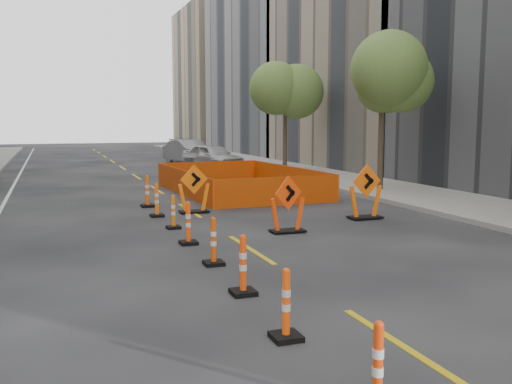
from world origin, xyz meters
name	(u,v)px	position (x,y,z in m)	size (l,w,h in m)	color
ground_plane	(332,301)	(0.00, 0.00, 0.00)	(140.00, 140.00, 0.00)	black
sidewalk_right	(392,190)	(9.00, 12.00, 0.07)	(4.00, 90.00, 0.15)	gray
bld_right_c	(399,56)	(17.00, 23.80, 7.00)	(12.00, 16.00, 14.00)	gray
bld_right_d	(295,41)	(17.00, 40.20, 10.00)	(12.00, 18.00, 20.00)	gray
bld_right_e	(234,78)	(17.00, 58.60, 8.00)	(12.00, 14.00, 16.00)	tan
tree_r_b	(383,80)	(8.40, 12.00, 4.53)	(2.80, 2.80, 5.95)	#382B1E
tree_r_c	(285,92)	(8.40, 22.00, 4.53)	(2.80, 2.80, 5.95)	#382B1E
channelizer_1	(378,367)	(-1.22, -3.31, 0.48)	(0.38, 0.38, 0.95)	red
channelizer_2	(286,304)	(-1.33, -1.23, 0.49)	(0.39, 0.39, 0.98)	#FF4A0A
channelizer_3	(243,265)	(-1.24, 0.84, 0.51)	(0.40, 0.40, 1.03)	#FF410A
channelizer_4	(213,241)	(-1.17, 2.92, 0.49)	(0.39, 0.39, 0.99)	#D64409
channelizer_5	(188,223)	(-1.20, 5.00, 0.51)	(0.41, 0.41, 1.03)	#FF440A
channelizer_6	(173,212)	(-1.13, 7.07, 0.46)	(0.36, 0.36, 0.93)	#E65F09
channelizer_7	(157,200)	(-1.21, 9.15, 0.51)	(0.40, 0.40, 1.02)	#F55B0A
channelizer_8	(147,191)	(-1.16, 11.23, 0.54)	(0.43, 0.43, 1.08)	#DB5109
chevron_sign_left	(194,189)	(0.03, 9.47, 0.77)	(1.02, 0.61, 1.53)	#FF660A
chevron_sign_center	(288,204)	(1.57, 5.53, 0.75)	(1.00, 0.60, 1.49)	#FF410A
chevron_sign_right	(366,192)	(4.55, 6.66, 0.81)	(1.09, 0.65, 1.63)	#F25A0A
safety_fence	(238,180)	(2.96, 13.97, 0.50)	(4.69, 7.99, 1.00)	#FE4C0D
parked_car_near	(213,157)	(4.89, 24.74, 0.78)	(1.84, 4.58, 1.56)	#B9B9BB
parked_car_mid	(189,152)	(4.71, 30.09, 0.81)	(1.72, 4.94, 1.63)	gray
parked_car_far	(188,149)	(5.95, 35.73, 0.74)	(2.09, 5.13, 1.49)	black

